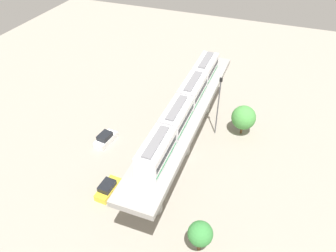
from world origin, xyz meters
The scene contains 8 objects.
ground_plane centered at (0.00, 0.00, 0.00)m, with size 120.00×120.00×0.00m, color gray.
viaduct centered at (0.00, 0.00, 6.15)m, with size 5.20×35.80×7.90m.
train centered at (0.00, 0.32, 9.43)m, with size 2.64×27.45×3.24m.
parked_car_yellow centered at (7.10, 11.21, 0.74)m, with size 2.04×4.30×1.76m.
parked_car_white centered at (12.49, 2.25, 0.74)m, with size 2.30×4.39×1.76m.
tree_near_viaduct centered at (-7.49, -7.79, 3.24)m, with size 3.94×3.94×5.22m.
tree_mid_lot centered at (-6.86, 15.06, 3.19)m, with size 2.86×2.86×4.65m.
signal_post centered at (-3.40, -6.33, 5.78)m, with size 0.44×0.28×10.50m.
Camera 1 is at (-10.70, 35.27, 34.56)m, focal length 34.45 mm.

